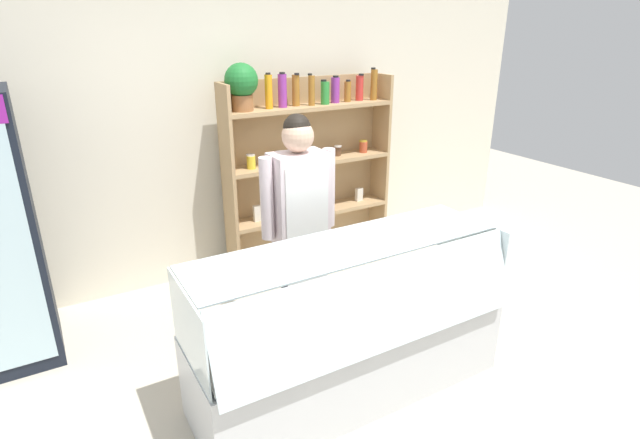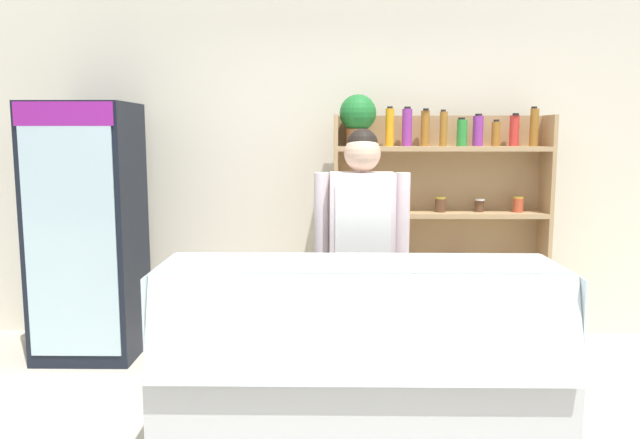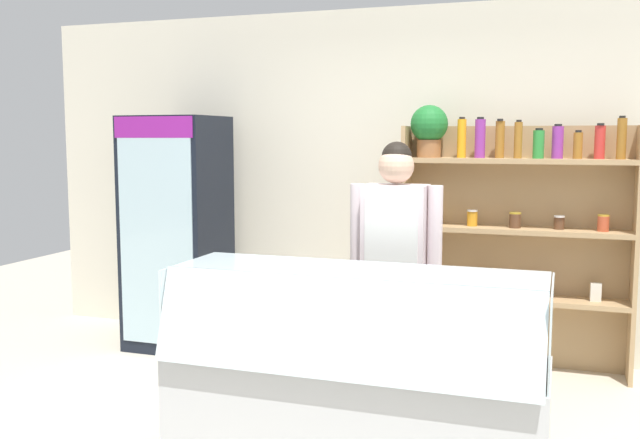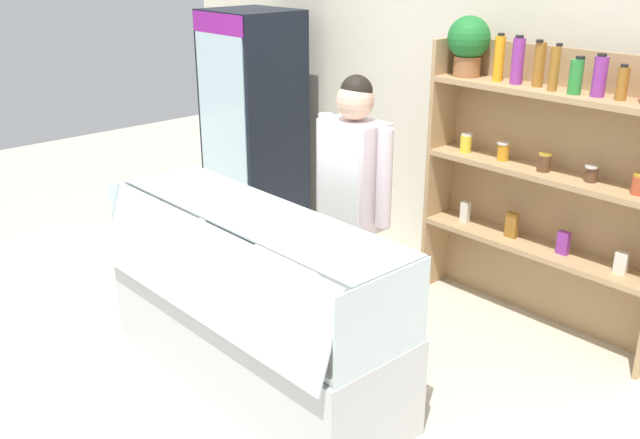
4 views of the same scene
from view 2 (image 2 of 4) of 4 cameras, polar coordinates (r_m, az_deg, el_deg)
name	(u,v)px [view 2 (image 2 of 4)]	position (r m, az deg, el deg)	size (l,w,h in m)	color
back_wall	(350,169)	(5.07, 2.78, 4.60)	(6.80, 0.10, 2.70)	silver
drinks_fridge	(88,231)	(4.86, -20.46, -1.02)	(0.71, 0.65, 1.86)	black
shelving_unit	(429,205)	(4.86, 9.90, 1.36)	(1.63, 0.29, 1.93)	tan
deli_display_case	(358,400)	(3.26, 3.49, -16.11)	(1.98, 0.72, 1.01)	silver
shop_clerk	(362,243)	(3.77, 3.83, -2.13)	(0.57, 0.25, 1.67)	#2D2D38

